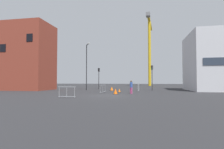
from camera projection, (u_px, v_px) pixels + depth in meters
ground at (107, 96)px, 19.19m from camera, size 160.00×160.00×0.00m
brick_building at (28, 57)px, 31.95m from camera, size 8.23×6.19×11.91m
office_block at (222, 62)px, 29.41m from camera, size 10.67×9.67×9.62m
construction_crane at (149, 41)px, 57.85m from camera, size 2.59×16.82×22.08m
streetlamp_tall at (87, 63)px, 31.52m from camera, size 1.23×1.80×8.17m
traffic_light_median at (152, 74)px, 29.73m from camera, size 0.39×0.32×4.24m
traffic_light_far at (99, 75)px, 34.51m from camera, size 0.38×0.36×4.15m
pedestrian_walking at (131, 86)px, 22.26m from camera, size 0.34×0.34×1.69m
safety_barrier_right_run at (139, 87)px, 28.63m from camera, size 0.18×2.17×1.08m
safety_barrier_left_run at (67, 92)px, 17.14m from camera, size 1.88×0.26×1.08m
safety_barrier_front at (103, 89)px, 24.11m from camera, size 0.29×2.23×1.08m
traffic_cone_on_verge at (112, 89)px, 29.61m from camera, size 0.68×0.68×0.68m
traffic_cone_orange at (116, 92)px, 21.66m from camera, size 0.66×0.66×0.66m
traffic_cone_by_barrier at (119, 91)px, 25.56m from camera, size 0.47×0.47×0.48m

